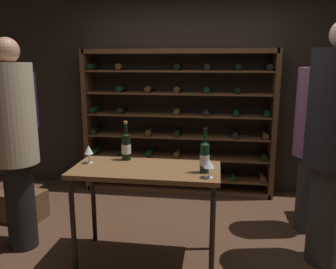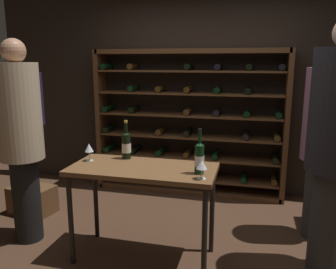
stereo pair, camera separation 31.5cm
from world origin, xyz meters
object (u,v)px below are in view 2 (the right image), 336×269
at_px(wine_bottle_gold_foil, 126,145).
at_px(wine_glass_stemmed_left, 202,165).
at_px(tasting_table, 143,178).
at_px(person_guest_plum_blouse, 21,133).
at_px(wine_glass_stemmed_right, 89,148).
at_px(person_bystander_red_print, 324,136).
at_px(wine_bottle_amber_reserve, 199,158).
at_px(wine_crate, 32,200).
at_px(wine_rack, 188,124).

xyz_separation_m(wine_bottle_gold_foil, wine_glass_stemmed_left, (0.76, -0.39, -0.02)).
bearing_deg(wine_bottle_gold_foil, wine_glass_stemmed_left, -27.46).
distance_m(tasting_table, person_guest_plum_blouse, 1.25).
xyz_separation_m(wine_glass_stemmed_left, wine_glass_stemmed_right, (-1.06, 0.24, 0.01)).
xyz_separation_m(wine_bottle_gold_foil, wine_glass_stemmed_right, (-0.30, -0.15, -0.01)).
relative_size(person_bystander_red_print, wine_glass_stemmed_left, 12.38).
bearing_deg(person_guest_plum_blouse, wine_bottle_amber_reserve, 137.42).
height_order(person_bystander_red_print, wine_crate, person_bystander_red_print).
xyz_separation_m(person_guest_plum_blouse, wine_bottle_gold_foil, (0.98, 0.17, -0.10)).
height_order(wine_crate, wine_glass_stemmed_right, wine_glass_stemmed_right).
bearing_deg(tasting_table, person_bystander_red_print, 26.88).
height_order(wine_bottle_amber_reserve, wine_glass_stemmed_left, wine_bottle_amber_reserve).
relative_size(wine_rack, wine_bottle_amber_reserve, 6.78).
distance_m(wine_crate, wine_glass_stemmed_left, 2.35).
bearing_deg(wine_rack, wine_bottle_gold_foil, -101.74).
bearing_deg(wine_bottle_amber_reserve, person_guest_plum_blouse, 176.75).
height_order(tasting_table, wine_crate, tasting_table).
distance_m(wine_rack, wine_bottle_gold_foil, 1.49).
relative_size(wine_crate, wine_glass_stemmed_left, 3.20).
relative_size(person_bystander_red_print, wine_bottle_amber_reserve, 5.07).
height_order(tasting_table, person_bystander_red_print, person_bystander_red_print).
bearing_deg(wine_bottle_gold_foil, person_bystander_red_print, 17.88).
bearing_deg(wine_rack, wine_glass_stemmed_left, -76.19).
height_order(person_guest_plum_blouse, wine_bottle_amber_reserve, person_guest_plum_blouse).
distance_m(wine_bottle_amber_reserve, wine_glass_stemmed_right, 1.03).
xyz_separation_m(person_bystander_red_print, wine_glass_stemmed_left, (-1.02, -0.97, -0.07)).
xyz_separation_m(person_guest_plum_blouse, person_bystander_red_print, (2.76, 0.75, -0.04)).
height_order(wine_bottle_gold_foil, wine_glass_stemmed_right, wine_bottle_gold_foil).
relative_size(person_guest_plum_blouse, wine_crate, 4.03).
height_order(person_bystander_red_print, wine_glass_stemmed_left, person_bystander_red_print).
xyz_separation_m(tasting_table, person_guest_plum_blouse, (-1.21, 0.04, 0.32)).
xyz_separation_m(tasting_table, wine_bottle_gold_foil, (-0.23, 0.21, 0.22)).
bearing_deg(wine_crate, wine_rack, 34.24).
relative_size(wine_bottle_gold_foil, wine_glass_stemmed_left, 2.39).
bearing_deg(wine_rack, tasting_table, -92.62).
height_order(wine_crate, wine_bottle_amber_reserve, wine_bottle_amber_reserve).
bearing_deg(wine_bottle_gold_foil, wine_bottle_amber_reserve, -20.52).
height_order(wine_crate, wine_glass_stemmed_left, wine_glass_stemmed_left).
distance_m(wine_crate, wine_glass_stemmed_right, 1.39).
bearing_deg(wine_glass_stemmed_right, wine_crate, 153.36).
height_order(tasting_table, wine_glass_stemmed_left, wine_glass_stemmed_left).
relative_size(tasting_table, wine_glass_stemmed_left, 8.32).
height_order(person_guest_plum_blouse, wine_bottle_gold_foil, person_guest_plum_blouse).
bearing_deg(wine_glass_stemmed_right, person_bystander_red_print, 19.23).
distance_m(tasting_table, wine_bottle_amber_reserve, 0.55).
distance_m(tasting_table, wine_bottle_gold_foil, 0.38).
bearing_deg(wine_bottle_gold_foil, wine_glass_stemmed_right, -153.19).
relative_size(wine_bottle_amber_reserve, wine_glass_stemmed_right, 2.30).
bearing_deg(wine_glass_stemmed_left, wine_rack, 103.81).
distance_m(tasting_table, wine_glass_stemmed_right, 0.57).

